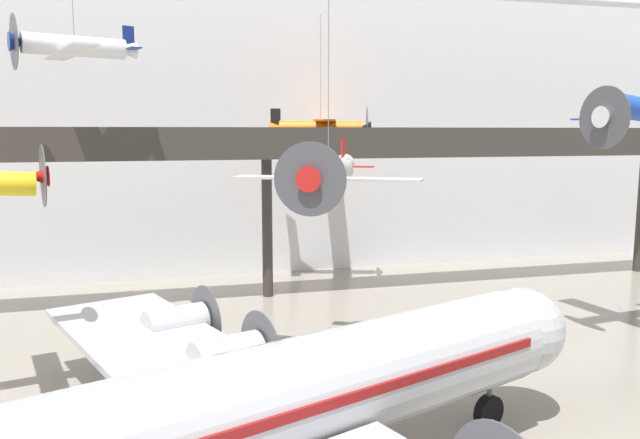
{
  "coord_description": "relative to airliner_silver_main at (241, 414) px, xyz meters",
  "views": [
    {
      "loc": [
        -7.21,
        -11.92,
        11.17
      ],
      "look_at": [
        -0.68,
        12.7,
        7.57
      ],
      "focal_mm": 35.0,
      "sensor_mm": 36.0,
      "label": 1
    }
  ],
  "objects": [
    {
      "name": "hangar_back_wall",
      "position": [
        5.16,
        33.36,
        7.94
      ],
      "size": [
        140.0,
        3.0,
        22.83
      ],
      "color": "white",
      "rests_on": "ground"
    },
    {
      "name": "mezzanine_walkway",
      "position": [
        5.16,
        23.85,
        6.25
      ],
      "size": [
        110.0,
        3.2,
        11.43
      ],
      "color": "#38332D",
      "rests_on": "ground"
    },
    {
      "name": "airliner_silver_main",
      "position": [
        0.0,
        0.0,
        0.0
      ],
      "size": [
        27.16,
        31.76,
        9.87
      ],
      "rotation": [
        0.0,
        0.0,
        0.36
      ],
      "color": "#B7BABF",
      "rests_on": "ground"
    },
    {
      "name": "suspended_plane_orange_highwing",
      "position": [
        9.56,
        27.34,
        7.92
      ],
      "size": [
        7.55,
        8.97,
        9.51
      ],
      "rotation": [
        0.0,
        0.0,
        5.99
      ],
      "color": "orange"
    },
    {
      "name": "suspended_plane_white_twin",
      "position": [
        -5.95,
        20.25,
        12.19
      ],
      "size": [
        6.78,
        7.97,
        5.11
      ],
      "rotation": [
        0.0,
        0.0,
        3.46
      ],
      "color": "silver"
    },
    {
      "name": "suspended_plane_silver_racer",
      "position": [
        5.72,
        11.54,
        5.91
      ],
      "size": [
        8.31,
        7.44,
        11.51
      ],
      "rotation": [
        0.0,
        0.0,
        4.2
      ],
      "color": "silver"
    }
  ]
}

